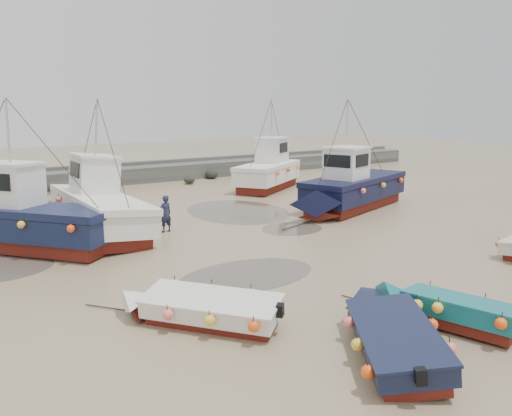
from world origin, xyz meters
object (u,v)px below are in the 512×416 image
(dinghy_0, at_px, (200,304))
(cabin_boat_2, at_px, (350,187))
(dinghy_1, at_px, (395,331))
(dinghy_2, at_px, (447,306))
(cabin_boat_0, at_px, (20,218))
(cabin_boat_1, at_px, (94,205))
(person, at_px, (166,232))
(cabin_boat_3, at_px, (271,169))

(dinghy_0, xyz_separation_m, cabin_boat_2, (13.89, 9.09, 0.77))
(dinghy_1, xyz_separation_m, dinghy_2, (2.39, 0.31, 0.02))
(cabin_boat_0, distance_m, cabin_boat_2, 17.09)
(cabin_boat_1, height_order, person, cabin_boat_1)
(dinghy_0, bearing_deg, dinghy_2, -73.36)
(dinghy_1, height_order, cabin_boat_1, cabin_boat_1)
(cabin_boat_1, height_order, cabin_boat_3, same)
(cabin_boat_3, relative_size, person, 4.80)
(dinghy_0, height_order, cabin_boat_1, cabin_boat_1)
(dinghy_1, xyz_separation_m, cabin_boat_3, (10.90, 21.65, 0.83))
(cabin_boat_0, relative_size, cabin_boat_3, 1.00)
(dinghy_1, bearing_deg, cabin_boat_1, 134.59)
(dinghy_2, height_order, cabin_boat_0, cabin_boat_0)
(dinghy_1, bearing_deg, cabin_boat_3, 96.59)
(dinghy_2, height_order, cabin_boat_1, cabin_boat_1)
(dinghy_1, distance_m, person, 14.03)
(cabin_boat_2, bearing_deg, cabin_boat_3, -20.17)
(cabin_boat_1, bearing_deg, cabin_boat_2, -13.66)
(dinghy_1, bearing_deg, cabin_boat_0, 147.26)
(dinghy_2, relative_size, cabin_boat_1, 0.46)
(dinghy_0, distance_m, dinghy_2, 6.81)
(dinghy_2, distance_m, cabin_boat_0, 16.74)
(dinghy_1, height_order, cabin_boat_2, cabin_boat_2)
(dinghy_0, distance_m, person, 10.42)
(dinghy_2, xyz_separation_m, cabin_boat_0, (-8.83, 14.20, 0.77))
(cabin_boat_2, height_order, person, cabin_boat_2)
(cabin_boat_3, bearing_deg, cabin_boat_1, -99.77)
(dinghy_0, height_order, cabin_boat_0, cabin_boat_0)
(person, bearing_deg, cabin_boat_2, 162.01)
(person, bearing_deg, dinghy_1, 77.62)
(cabin_boat_0, bearing_deg, cabin_boat_1, -21.26)
(dinghy_0, bearing_deg, cabin_boat_1, 49.27)
(dinghy_0, xyz_separation_m, dinghy_2, (5.69, -3.75, 0.02))
(cabin_boat_1, bearing_deg, person, -33.95)
(cabin_boat_0, height_order, cabin_boat_3, same)
(cabin_boat_2, bearing_deg, dinghy_0, 105.08)
(cabin_boat_2, relative_size, cabin_boat_3, 1.27)
(dinghy_1, xyz_separation_m, cabin_boat_0, (-6.44, 14.51, 0.79))
(dinghy_2, distance_m, cabin_boat_3, 22.99)
(cabin_boat_0, height_order, cabin_boat_1, same)
(dinghy_2, height_order, cabin_boat_3, cabin_boat_3)
(dinghy_2, bearing_deg, person, 81.87)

